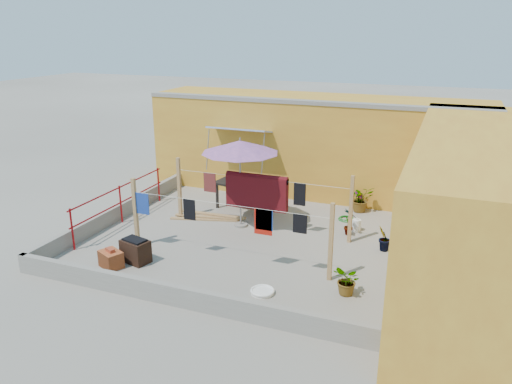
# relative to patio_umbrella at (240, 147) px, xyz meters

# --- Properties ---
(ground) EXTENTS (80.00, 80.00, 0.00)m
(ground) POSITION_rel_patio_umbrella_xyz_m (0.56, -0.79, -2.27)
(ground) COLOR #9E998E
(ground) RESTS_ON ground
(wall_back) EXTENTS (11.00, 3.27, 3.21)m
(wall_back) POSITION_rel_patio_umbrella_xyz_m (1.06, 3.91, -0.66)
(wall_back) COLOR gold
(wall_back) RESTS_ON ground
(wall_right) EXTENTS (2.40, 9.00, 3.20)m
(wall_right) POSITION_rel_patio_umbrella_xyz_m (5.76, -0.79, -0.67)
(wall_right) COLOR gold
(wall_right) RESTS_ON ground
(parapet_front) EXTENTS (8.30, 0.16, 0.44)m
(parapet_front) POSITION_rel_patio_umbrella_xyz_m (0.56, -4.37, -2.05)
(parapet_front) COLOR gray
(parapet_front) RESTS_ON ground
(parapet_left) EXTENTS (0.16, 7.30, 0.44)m
(parapet_left) POSITION_rel_patio_umbrella_xyz_m (-3.52, -0.79, -2.05)
(parapet_left) COLOR gray
(parapet_left) RESTS_ON ground
(red_railing) EXTENTS (0.05, 4.20, 1.10)m
(red_railing) POSITION_rel_patio_umbrella_xyz_m (-3.29, -0.99, -1.55)
(red_railing) COLOR maroon
(red_railing) RESTS_ON ground
(clothesline_rig) EXTENTS (5.09, 2.35, 1.80)m
(clothesline_rig) POSITION_rel_patio_umbrella_xyz_m (0.49, -0.24, -1.24)
(clothesline_rig) COLOR tan
(clothesline_rig) RESTS_ON ground
(patio_umbrella) EXTENTS (2.64, 2.64, 2.53)m
(patio_umbrella) POSITION_rel_patio_umbrella_xyz_m (0.00, 0.00, 0.00)
(patio_umbrella) COLOR gray
(patio_umbrella) RESTS_ON ground
(outdoor_table) EXTENTS (1.90, 1.15, 0.84)m
(outdoor_table) POSITION_rel_patio_umbrella_xyz_m (-0.44, 1.35, -1.52)
(outdoor_table) COLOR black
(outdoor_table) RESTS_ON ground
(brick_stack) EXTENTS (0.66, 0.58, 0.47)m
(brick_stack) POSITION_rel_patio_umbrella_xyz_m (-1.82, -3.44, -2.07)
(brick_stack) COLOR #B35429
(brick_stack) RESTS_ON ground
(lumber_pile) EXTENTS (2.17, 0.72, 0.13)m
(lumber_pile) POSITION_rel_patio_umbrella_xyz_m (-1.08, 0.15, -2.21)
(lumber_pile) COLOR tan
(lumber_pile) RESTS_ON ground
(brazier) EXTENTS (0.75, 0.59, 0.59)m
(brazier) POSITION_rel_patio_umbrella_xyz_m (-1.44, -3.00, -1.99)
(brazier) COLOR black
(brazier) RESTS_ON ground
(white_basin) EXTENTS (0.52, 0.52, 0.09)m
(white_basin) POSITION_rel_patio_umbrella_xyz_m (1.90, -3.30, -2.23)
(white_basin) COLOR white
(white_basin) RESTS_ON ground
(water_jug_a) EXTENTS (0.24, 0.24, 0.38)m
(water_jug_a) POSITION_rel_patio_umbrella_xyz_m (4.20, 0.38, -2.11)
(water_jug_a) COLOR white
(water_jug_a) RESTS_ON ground
(water_jug_b) EXTENTS (0.24, 0.24, 0.38)m
(water_jug_b) POSITION_rel_patio_umbrella_xyz_m (3.10, 0.84, -2.11)
(water_jug_b) COLOR white
(water_jug_b) RESTS_ON ground
(green_hose) EXTENTS (0.48, 0.48, 0.07)m
(green_hose) POSITION_rel_patio_umbrella_xyz_m (2.68, 1.56, -2.24)
(green_hose) COLOR #1A7726
(green_hose) RESTS_ON ground
(plant_back_a) EXTENTS (0.96, 0.93, 0.81)m
(plant_back_a) POSITION_rel_patio_umbrella_xyz_m (2.92, 2.41, -1.87)
(plant_back_a) COLOR #185317
(plant_back_a) RESTS_ON ground
(plant_back_b) EXTENTS (0.38, 0.38, 0.61)m
(plant_back_b) POSITION_rel_patio_umbrella_xyz_m (2.85, 2.41, -1.97)
(plant_back_b) COLOR #185317
(plant_back_b) RESTS_ON ground
(plant_right_a) EXTENTS (0.48, 0.47, 0.76)m
(plant_right_a) POSITION_rel_patio_umbrella_xyz_m (2.95, 0.49, -1.89)
(plant_right_a) COLOR #185317
(plant_right_a) RESTS_ON ground
(plant_right_b) EXTENTS (0.38, 0.43, 0.67)m
(plant_right_b) POSITION_rel_patio_umbrella_xyz_m (3.97, -0.23, -1.94)
(plant_right_b) COLOR #185317
(plant_right_b) RESTS_ON ground
(plant_right_c) EXTENTS (0.77, 0.78, 0.65)m
(plant_right_c) POSITION_rel_patio_umbrella_xyz_m (3.57, -2.71, -1.95)
(plant_right_c) COLOR #185317
(plant_right_c) RESTS_ON ground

